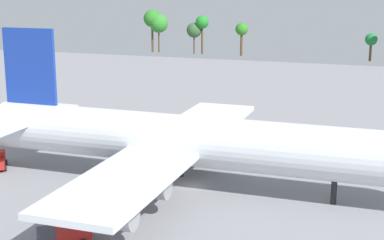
{
  "coord_description": "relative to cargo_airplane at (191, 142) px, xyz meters",
  "views": [
    {
      "loc": [
        22.99,
        -66.4,
        25.6
      ],
      "look_at": [
        0.0,
        0.0,
        8.85
      ],
      "focal_mm": 54.16,
      "sensor_mm": 36.0,
      "label": 1
    }
  ],
  "objects": [
    {
      "name": "tree_line_backdrop",
      "position": [
        -17.53,
        134.77,
        4.47
      ],
      "size": [
        115.49,
        6.9,
        15.73
      ],
      "color": "#51381E",
      "rests_on": "ground_plane"
    },
    {
      "name": "cargo_airplane",
      "position": [
        0.0,
        0.0,
        0.0
      ],
      "size": [
        61.34,
        51.83,
        19.66
      ],
      "color": "silver",
      "rests_on": "ground_plane"
    },
    {
      "name": "cargo_loader",
      "position": [
        0.73,
        24.79,
        -5.0
      ],
      "size": [
        4.3,
        4.05,
        2.03
      ],
      "color": "silver",
      "rests_on": "ground_plane"
    },
    {
      "name": "baggage_tug",
      "position": [
        -6.4,
        -20.14,
        -4.92
      ],
      "size": [
        5.35,
        5.13,
        1.95
      ],
      "color": "#333338",
      "rests_on": "ground_plane"
    },
    {
      "name": "ground_plane",
      "position": [
        0.15,
        -0.0,
        -6.04
      ],
      "size": [
        245.35,
        245.35,
        0.0
      ],
      "primitive_type": "plane",
      "color": "gray"
    }
  ]
}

